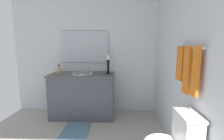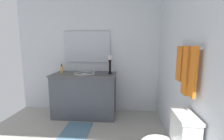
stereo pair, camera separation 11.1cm
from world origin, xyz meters
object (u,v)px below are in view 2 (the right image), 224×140
object	(u,v)px
mirror	(87,47)
bath_mat	(76,131)
towel_bar	(189,48)
candle_holder_tall	(110,64)
towel_near_vanity	(180,64)
soap_bottle	(62,69)
towel_center	(186,71)
sink_basin	(84,75)
towel_near_corner	(193,72)
vanity_cabinet	(85,95)

from	to	relation	value
mirror	bath_mat	bearing A→B (deg)	0.00
towel_bar	bath_mat	xyz separation A→B (m)	(-0.66, -1.44, -1.36)
candle_holder_tall	bath_mat	size ratio (longest dim) A/B	0.60
towel_bar	towel_near_vanity	size ratio (longest dim) A/B	1.40
towel_near_vanity	soap_bottle	bearing A→B (deg)	-120.85
mirror	towel_center	world-z (taller)	mirror
towel_center	bath_mat	bearing A→B (deg)	-114.75
bath_mat	soap_bottle	bearing A→B (deg)	-144.87
sink_basin	towel_near_corner	xyz separation A→B (m)	(1.47, 1.42, 0.33)
towel_center	sink_basin	bearing A→B (deg)	-132.02
vanity_cabinet	mirror	xyz separation A→B (m)	(-0.28, 0.00, 0.95)
mirror	towel_near_vanity	world-z (taller)	mirror
vanity_cabinet	towel_bar	distance (m)	2.15
towel_near_vanity	towel_near_corner	size ratio (longest dim) A/B	0.84
towel_center	bath_mat	distance (m)	1.93
bath_mat	towel_bar	bearing A→B (deg)	65.52
vanity_cabinet	towel_center	size ratio (longest dim) A/B	2.43
sink_basin	bath_mat	world-z (taller)	sink_basin
vanity_cabinet	sink_basin	bearing A→B (deg)	90.00
vanity_cabinet	sink_basin	xyz separation A→B (m)	(0.00, 0.00, 0.39)
vanity_cabinet	towel_near_corner	bearing A→B (deg)	44.08
soap_bottle	towel_bar	size ratio (longest dim) A/B	0.32
towel_near_corner	towel_near_vanity	bearing A→B (deg)	180.00
sink_basin	bath_mat	xyz separation A→B (m)	(0.62, -0.00, -0.81)
towel_bar	towel_near_corner	world-z (taller)	towel_near_corner
towel_near_corner	candle_holder_tall	bearing A→B (deg)	-148.57
towel_near_vanity	towel_near_corner	bearing A→B (deg)	0.00
towel_center	towel_near_corner	world-z (taller)	same
mirror	candle_holder_tall	xyz separation A→B (m)	(0.24, 0.50, -0.33)
vanity_cabinet	mirror	bearing A→B (deg)	179.99
towel_near_vanity	candle_holder_tall	bearing A→B (deg)	-140.83
vanity_cabinet	mirror	world-z (taller)	mirror
vanity_cabinet	candle_holder_tall	distance (m)	0.80
sink_basin	candle_holder_tall	xyz separation A→B (m)	(-0.04, 0.50, 0.23)
vanity_cabinet	towel_bar	bearing A→B (deg)	48.36
towel_near_vanity	towel_center	world-z (taller)	same
mirror	candle_holder_tall	bearing A→B (deg)	64.18
mirror	bath_mat	distance (m)	1.64
mirror	towel_center	xyz separation A→B (m)	(1.56, 1.42, -0.24)
soap_bottle	towel_near_vanity	bearing A→B (deg)	59.15
towel_bar	bath_mat	world-z (taller)	towel_bar
candle_holder_tall	towel_bar	distance (m)	1.65
soap_bottle	candle_holder_tall	bearing A→B (deg)	90.20
vanity_cabinet	candle_holder_tall	xyz separation A→B (m)	(-0.04, 0.50, 0.62)
towel_near_vanity	towel_near_corner	distance (m)	0.38
mirror	towel_bar	world-z (taller)	mirror
candle_holder_tall	towel_near_corner	xyz separation A→B (m)	(1.51, 0.92, 0.10)
bath_mat	towel_center	bearing A→B (deg)	65.25
sink_basin	towel_bar	bearing A→B (deg)	48.34
towel_near_vanity	towel_center	distance (m)	0.20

